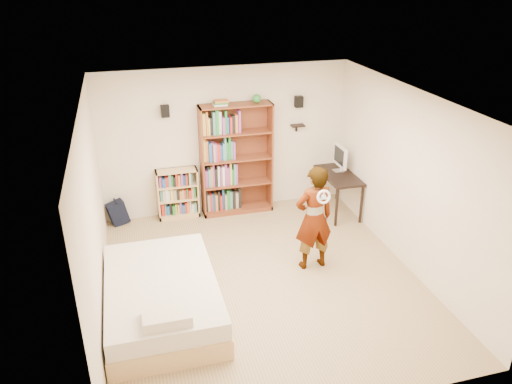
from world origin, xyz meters
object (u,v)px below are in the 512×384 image
tall_bookshelf (236,160)px  daybed (162,292)px  low_bookshelf (178,194)px  person (314,218)px  computer_desk (337,193)px

tall_bookshelf → daybed: 3.25m
low_bookshelf → person: person is taller
low_bookshelf → daybed: bearing=-101.6°
computer_desk → daybed: 4.09m
tall_bookshelf → computer_desk: 1.98m
tall_bookshelf → daybed: bearing=-121.5°
computer_desk → person: person is taller
tall_bookshelf → low_bookshelf: size_ratio=2.22×
computer_desk → daybed: (-3.46, -2.18, -0.05)m
computer_desk → person: 2.02m
computer_desk → daybed: computer_desk is taller
low_bookshelf → computer_desk: 2.95m
low_bookshelf → person: (1.77, -2.20, 0.37)m
tall_bookshelf → computer_desk: bearing=-16.5°
tall_bookshelf → person: size_ratio=1.24×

